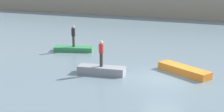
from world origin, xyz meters
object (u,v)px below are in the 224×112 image
at_px(rowboat_green, 74,49).
at_px(person_red_shirt, 101,52).
at_px(rowboat_orange, 184,70).
at_px(person_dark_shirt, 73,35).
at_px(rowboat_grey, 101,70).

bearing_deg(rowboat_green, person_red_shirt, -61.69).
bearing_deg(rowboat_green, rowboat_orange, -31.48).
xyz_separation_m(rowboat_green, person_dark_shirt, (-0.00, 0.00, 1.21)).
relative_size(rowboat_orange, person_dark_shirt, 2.13).
bearing_deg(rowboat_green, rowboat_grey, -61.69).
bearing_deg(person_dark_shirt, rowboat_grey, -46.53).
bearing_deg(person_red_shirt, rowboat_grey, -90.00).
distance_m(rowboat_green, person_dark_shirt, 1.21).
distance_m(rowboat_orange, person_dark_shirt, 10.22).
relative_size(person_dark_shirt, person_red_shirt, 1.04).
bearing_deg(rowboat_grey, rowboat_orange, 15.77).
relative_size(rowboat_green, rowboat_grey, 1.04).
relative_size(rowboat_grey, rowboat_orange, 0.81).
height_order(rowboat_green, person_dark_shirt, person_dark_shirt).
bearing_deg(rowboat_grey, person_dark_shirt, 127.17).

